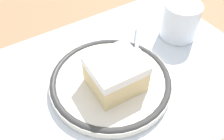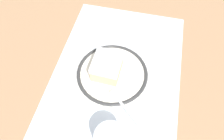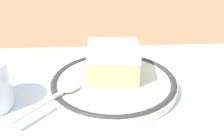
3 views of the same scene
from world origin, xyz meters
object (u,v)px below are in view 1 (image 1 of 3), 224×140
(spoon, at_px, (137,46))
(cup, at_px, (180,23))
(cake_slice, at_px, (115,74))
(plate, at_px, (112,80))

(spoon, relative_size, cup, 1.50)
(cake_slice, bearing_deg, plate, -102.31)
(plate, distance_m, spoon, 0.09)
(cake_slice, relative_size, spoon, 0.77)
(cake_slice, distance_m, spoon, 0.10)
(plate, relative_size, spoon, 1.89)
(plate, height_order, spoon, spoon)
(cup, bearing_deg, spoon, -0.58)
(cup, bearing_deg, plate, 11.86)
(spoon, xyz_separation_m, cup, (-0.10, 0.00, 0.01))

